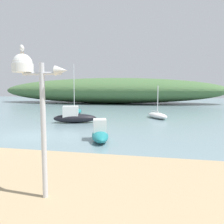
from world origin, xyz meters
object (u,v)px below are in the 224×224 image
(sailboat_centre_water, at_px, (74,111))
(motorboat_mid_channel, at_px, (74,117))
(sailboat_east_reach, at_px, (157,115))
(motorboat_inner_mooring, at_px, (100,133))
(mast_structure, at_px, (31,81))
(seagull_on_radar, at_px, (22,48))

(sailboat_centre_water, xyz_separation_m, motorboat_mid_channel, (2.42, -6.30, 0.19))
(sailboat_east_reach, xyz_separation_m, motorboat_inner_mooring, (-2.86, -10.00, 0.12))
(mast_structure, relative_size, motorboat_inner_mooring, 1.27)
(sailboat_east_reach, relative_size, motorboat_mid_channel, 0.88)
(mast_structure, distance_m, sailboat_centre_water, 20.13)
(seagull_on_radar, height_order, sailboat_east_reach, seagull_on_radar)
(mast_structure, relative_size, sailboat_east_reach, 1.06)
(seagull_on_radar, height_order, motorboat_inner_mooring, seagull_on_radar)
(motorboat_inner_mooring, bearing_deg, seagull_on_radar, -89.92)
(motorboat_inner_mooring, relative_size, motorboat_mid_channel, 0.73)
(motorboat_mid_channel, bearing_deg, seagull_on_radar, -73.48)
(sailboat_centre_water, distance_m, motorboat_inner_mooring, 13.57)
(mast_structure, relative_size, motorboat_mid_channel, 0.92)
(motorboat_inner_mooring, bearing_deg, sailboat_centre_water, 116.96)
(sailboat_centre_water, relative_size, motorboat_inner_mooring, 2.05)
(mast_structure, height_order, seagull_on_radar, seagull_on_radar)
(mast_structure, distance_m, motorboat_inner_mooring, 7.28)
(sailboat_centre_water, relative_size, sailboat_east_reach, 1.71)
(mast_structure, distance_m, sailboat_east_reach, 17.24)
(motorboat_inner_mooring, distance_m, motorboat_mid_channel, 6.89)
(sailboat_centre_water, xyz_separation_m, sailboat_east_reach, (9.01, -2.10, -0.03))
(sailboat_east_reach, bearing_deg, seagull_on_radar, -99.61)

